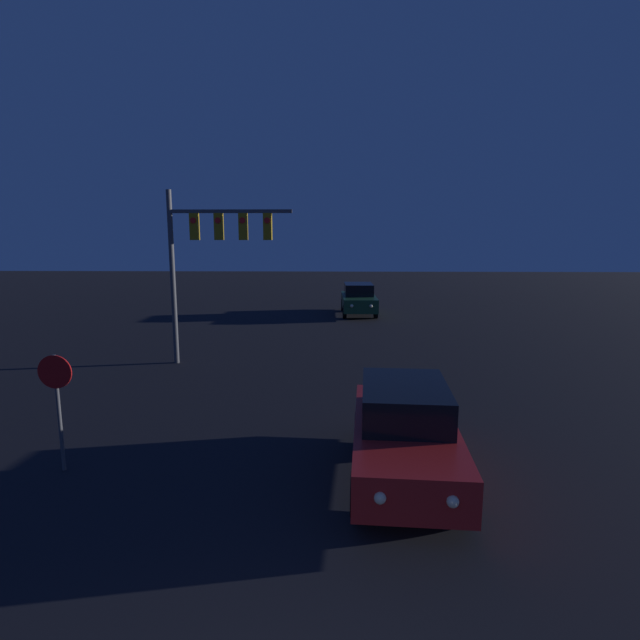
# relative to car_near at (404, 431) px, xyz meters

# --- Properties ---
(car_near) EXTENTS (2.14, 4.65, 1.75)m
(car_near) POSITION_rel_car_near_xyz_m (0.00, 0.00, 0.00)
(car_near) COLOR #B21E1E
(car_near) RESTS_ON ground_plane
(car_far) EXTENTS (1.96, 4.58, 1.75)m
(car_far) POSITION_rel_car_near_xyz_m (0.12, 19.49, 0.00)
(car_far) COLOR #1E4728
(car_far) RESTS_ON ground_plane
(traffic_signal_mast) EXTENTS (4.26, 0.30, 6.01)m
(traffic_signal_mast) POSITION_rel_car_near_xyz_m (-5.57, 8.28, 3.30)
(traffic_signal_mast) COLOR #4C4C51
(traffic_signal_mast) RESTS_ON ground_plane
(stop_sign) EXTENTS (0.64, 0.07, 2.30)m
(stop_sign) POSITION_rel_car_near_xyz_m (-6.55, 0.05, 0.69)
(stop_sign) COLOR #4C4C51
(stop_sign) RESTS_ON ground_plane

